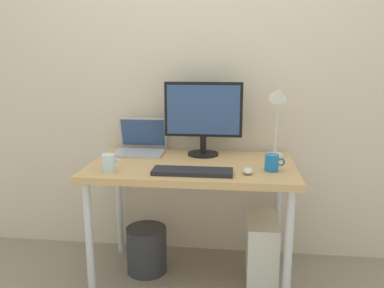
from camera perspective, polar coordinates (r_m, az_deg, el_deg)
ground_plane at (r=2.65m, az=-0.00°, el=-18.73°), size 6.00×6.00×0.00m
back_wall at (r=2.68m, az=1.02°, el=10.86°), size 4.40×0.04×2.60m
desk at (r=2.37m, az=-0.00°, el=-4.53°), size 1.22×0.70×0.75m
monitor at (r=2.51m, az=1.65°, el=4.32°), size 0.50×0.20×0.47m
laptop at (r=2.63m, az=-7.48°, el=-0.04°), size 0.32×0.27×0.23m
desk_lamp at (r=2.51m, az=12.35°, el=5.56°), size 0.11×0.16×0.47m
keyboard at (r=2.15m, az=0.08°, el=-4.03°), size 0.44×0.14×0.02m
mouse at (r=2.16m, az=8.11°, el=-3.88°), size 0.06×0.09×0.03m
coffee_mug at (r=2.23m, az=11.56°, el=-2.68°), size 0.11×0.08×0.10m
glass_cup at (r=2.23m, az=-12.03°, el=-2.71°), size 0.11×0.08×0.10m
computer_tower at (r=2.53m, az=10.08°, el=-15.15°), size 0.18×0.36×0.42m
wastebasket at (r=2.66m, az=-6.62°, el=-14.99°), size 0.26×0.26×0.30m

